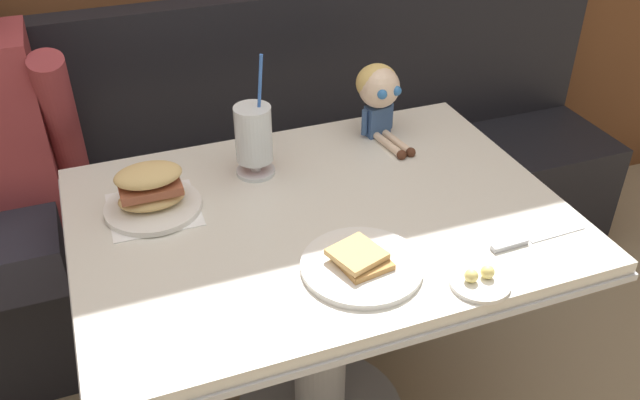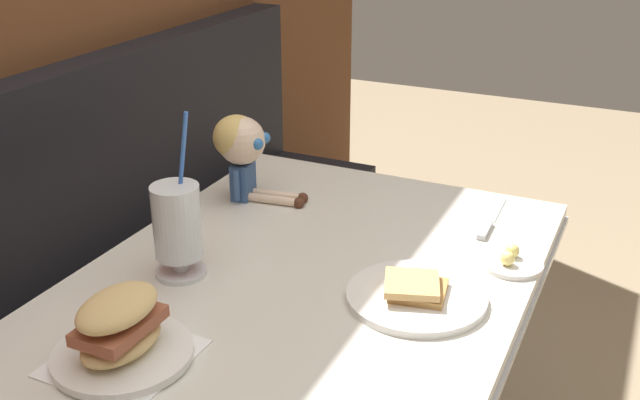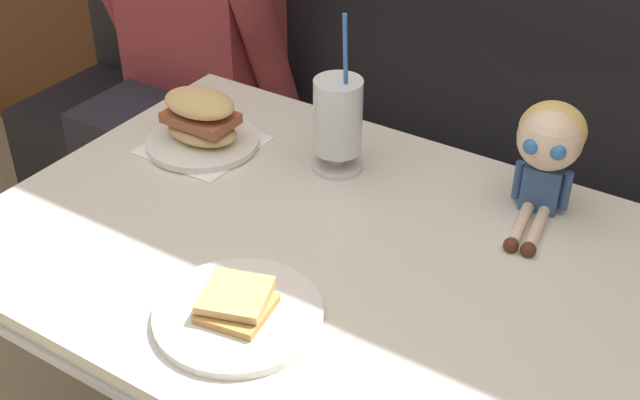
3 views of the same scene
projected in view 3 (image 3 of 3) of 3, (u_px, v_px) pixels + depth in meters
The scene contains 7 objects.
booth_bench at pixel (455, 246), 2.04m from camera, with size 2.60×0.48×1.00m.
diner_table at pixel (316, 329), 1.48m from camera, with size 1.11×0.81×0.74m.
toast_plate at pixel (238, 312), 1.20m from camera, with size 0.25×0.25×0.04m.
milkshake_glass at pixel (338, 120), 1.50m from camera, with size 0.10×0.10×0.32m.
sandwich_plate at pixel (201, 125), 1.60m from camera, with size 0.22×0.22×0.12m.
seated_doll at pixel (549, 144), 1.37m from camera, with size 0.13×0.23×0.20m.
diner_patron at pixel (192, 28), 2.11m from camera, with size 0.55×0.48×0.81m.
Camera 3 is at (0.60, -0.73, 1.56)m, focal length 46.50 mm.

